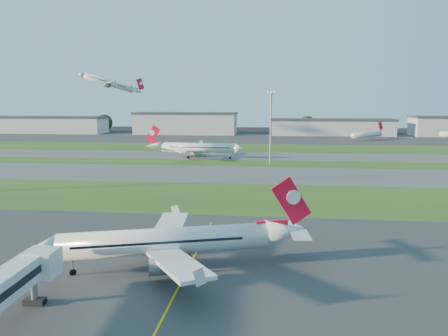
# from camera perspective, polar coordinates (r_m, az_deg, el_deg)

# --- Properties ---
(ground) EXTENTS (700.00, 700.00, 0.00)m
(ground) POSITION_cam_1_polar(r_m,az_deg,el_deg) (53.55, -11.74, -15.47)
(ground) COLOR black
(ground) RESTS_ON ground
(apron_near) EXTENTS (300.00, 70.00, 0.01)m
(apron_near) POSITION_cam_1_polar(r_m,az_deg,el_deg) (53.55, -11.74, -15.46)
(apron_near) COLOR #333335
(apron_near) RESTS_ON ground
(grass_strip_a) EXTENTS (300.00, 34.00, 0.01)m
(grass_strip_a) POSITION_cam_1_polar(r_m,az_deg,el_deg) (101.98, -2.66, -3.74)
(grass_strip_a) COLOR #2C541C
(grass_strip_a) RESTS_ON ground
(taxiway_a) EXTENTS (300.00, 32.00, 0.01)m
(taxiway_a) POSITION_cam_1_polar(r_m,az_deg,el_deg) (134.10, -0.45, -0.78)
(taxiway_a) COLOR #515154
(taxiway_a) RESTS_ON ground
(grass_strip_b) EXTENTS (300.00, 18.00, 0.01)m
(grass_strip_b) POSITION_cam_1_polar(r_m,az_deg,el_deg) (158.68, 0.62, 0.66)
(grass_strip_b) COLOR #2C541C
(grass_strip_b) RESTS_ON ground
(taxiway_b) EXTENTS (300.00, 26.00, 0.01)m
(taxiway_b) POSITION_cam_1_polar(r_m,az_deg,el_deg) (180.40, 1.33, 1.61)
(taxiway_b) COLOR #515154
(taxiway_b) RESTS_ON ground
(grass_strip_c) EXTENTS (300.00, 40.00, 0.01)m
(grass_strip_c) POSITION_cam_1_polar(r_m,az_deg,el_deg) (213.10, 2.11, 2.66)
(grass_strip_c) COLOR #2C541C
(grass_strip_c) RESTS_ON ground
(apron_far) EXTENTS (400.00, 80.00, 0.01)m
(apron_far) POSITION_cam_1_polar(r_m,az_deg,el_deg) (272.73, 3.06, 3.93)
(apron_far) COLOR #333335
(apron_far) RESTS_ON ground
(yellow_line) EXTENTS (0.25, 60.00, 0.02)m
(yellow_line) POSITION_cam_1_polar(r_m,az_deg,el_deg) (52.30, -6.32, -15.94)
(yellow_line) COLOR gold
(yellow_line) RESTS_ON ground
(airliner_parked) EXTENTS (32.55, 27.42, 10.48)m
(airliner_parked) POSITION_cam_1_polar(r_m,az_deg,el_deg) (58.18, -7.31, -9.51)
(airliner_parked) COLOR white
(airliner_parked) RESTS_ON ground
(airliner_taxiing) EXTENTS (36.84, 31.15, 11.50)m
(airliner_taxiing) POSITION_cam_1_polar(r_m,az_deg,el_deg) (172.75, -3.49, 2.63)
(airliner_taxiing) COLOR white
(airliner_taxiing) RESTS_ON ground
(airliner_departing) EXTENTS (32.43, 27.67, 10.90)m
(airliner_departing) POSITION_cam_1_polar(r_m,az_deg,el_deg) (267.44, -14.80, 10.68)
(airliner_departing) COLOR white
(mini_jet_near) EXTENTS (22.27, 20.60, 9.48)m
(mini_jet_near) POSITION_cam_1_polar(r_m,az_deg,el_deg) (270.81, 18.18, 4.18)
(mini_jet_near) COLOR white
(mini_jet_near) RESTS_ON ground
(light_mast_centre) EXTENTS (3.20, 0.70, 25.80)m
(light_mast_centre) POSITION_cam_1_polar(r_m,az_deg,el_deg) (154.56, 6.13, 5.92)
(light_mast_centre) COLOR gray
(light_mast_centre) RESTS_ON ground
(hangar_far_west) EXTENTS (91.80, 23.00, 12.20)m
(hangar_far_west) POSITION_cam_1_polar(r_m,az_deg,el_deg) (344.33, -22.50, 5.26)
(hangar_far_west) COLOR #A6A9AE
(hangar_far_west) RESTS_ON ground
(hangar_west) EXTENTS (71.40, 23.00, 15.20)m
(hangar_west) POSITION_cam_1_polar(r_m,az_deg,el_deg) (307.79, -5.03, 5.85)
(hangar_west) COLOR #A6A9AE
(hangar_west) RESTS_ON ground
(hangar_east) EXTENTS (81.60, 23.00, 11.20)m
(hangar_east) POSITION_cam_1_polar(r_m,az_deg,el_deg) (304.38, 13.84, 5.23)
(hangar_east) COLOR #A6A9AE
(hangar_east) RESTS_ON ground
(tree_far_west) EXTENTS (11.00, 11.00, 12.00)m
(tree_far_west) POSITION_cam_1_polar(r_m,az_deg,el_deg) (376.06, -26.92, 5.26)
(tree_far_west) COLOR black
(tree_far_west) RESTS_ON ground
(tree_west) EXTENTS (12.10, 12.10, 13.20)m
(tree_west) POSITION_cam_1_polar(r_m,az_deg,el_deg) (340.80, -15.36, 5.75)
(tree_west) COLOR black
(tree_west) RESTS_ON ground
(tree_mid_west) EXTENTS (9.90, 9.90, 10.80)m
(tree_mid_west) POSITION_cam_1_polar(r_m,az_deg,el_deg) (314.85, -0.15, 5.61)
(tree_mid_west) COLOR black
(tree_mid_west) RESTS_ON ground
(tree_mid_east) EXTENTS (11.55, 11.55, 12.60)m
(tree_mid_east) POSITION_cam_1_polar(r_m,az_deg,el_deg) (316.69, 10.82, 5.65)
(tree_mid_east) COLOR black
(tree_mid_east) RESTS_ON ground
(tree_east) EXTENTS (10.45, 10.45, 11.40)m
(tree_east) POSITION_cam_1_polar(r_m,az_deg,el_deg) (329.11, 24.03, 5.06)
(tree_east) COLOR black
(tree_east) RESTS_ON ground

